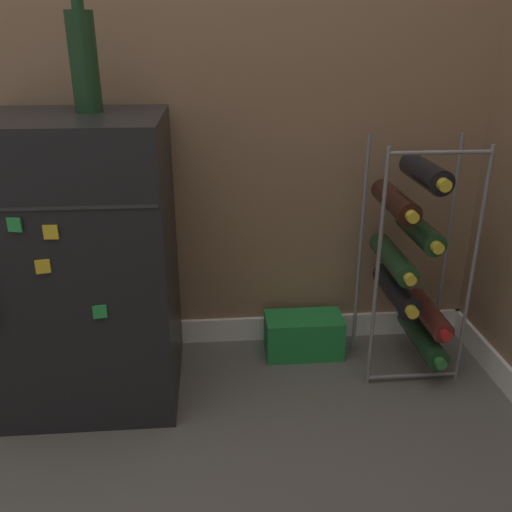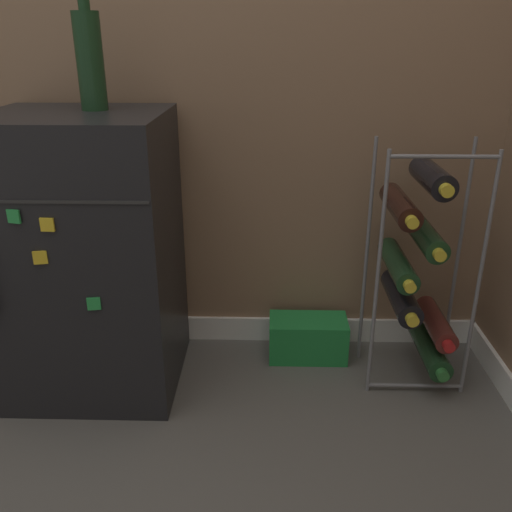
{
  "view_description": "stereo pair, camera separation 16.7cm",
  "coord_description": "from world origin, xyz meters",
  "px_view_note": "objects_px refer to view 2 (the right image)",
  "views": [
    {
      "loc": [
        0.1,
        -1.13,
        1.07
      ],
      "look_at": [
        0.22,
        0.41,
        0.43
      ],
      "focal_mm": 38.0,
      "sensor_mm": 36.0,
      "label": 1
    },
    {
      "loc": [
        0.27,
        -1.14,
        1.07
      ],
      "look_at": [
        0.22,
        0.41,
        0.43
      ],
      "focal_mm": 38.0,
      "sensor_mm": 36.0,
      "label": 2
    }
  ],
  "objects_px": {
    "soda_box": "(308,338)",
    "wine_rack": "(418,269)",
    "fridge_top_bottle": "(90,60)",
    "mini_fridge": "(89,257)"
  },
  "relations": [
    {
      "from": "wine_rack",
      "to": "soda_box",
      "type": "bearing_deg",
      "value": 162.36
    },
    {
      "from": "soda_box",
      "to": "fridge_top_bottle",
      "type": "height_order",
      "value": "fridge_top_bottle"
    },
    {
      "from": "wine_rack",
      "to": "mini_fridge",
      "type": "bearing_deg",
      "value": -177.9
    },
    {
      "from": "soda_box",
      "to": "fridge_top_bottle",
      "type": "bearing_deg",
      "value": -172.19
    },
    {
      "from": "wine_rack",
      "to": "fridge_top_bottle",
      "type": "relative_size",
      "value": 2.61
    },
    {
      "from": "wine_rack",
      "to": "soda_box",
      "type": "height_order",
      "value": "wine_rack"
    },
    {
      "from": "mini_fridge",
      "to": "fridge_top_bottle",
      "type": "relative_size",
      "value": 2.9
    },
    {
      "from": "wine_rack",
      "to": "fridge_top_bottle",
      "type": "distance_m",
      "value": 1.15
    },
    {
      "from": "soda_box",
      "to": "wine_rack",
      "type": "bearing_deg",
      "value": -17.64
    },
    {
      "from": "wine_rack",
      "to": "fridge_top_bottle",
      "type": "height_order",
      "value": "fridge_top_bottle"
    }
  ]
}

